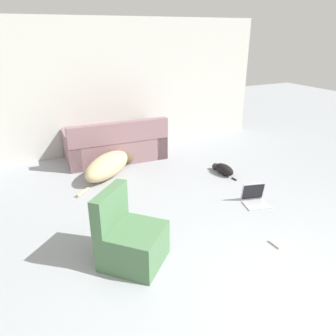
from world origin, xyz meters
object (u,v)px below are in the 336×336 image
Objects in this scene: laptop_open at (254,197)px; book_cream at (279,243)px; dog at (109,165)px; side_chair at (130,239)px; couch at (115,145)px; cat at (223,169)px.

laptop_open reaches higher than book_cream.
laptop_open is 2.32× the size of book_cream.
dog reaches higher than laptop_open.
side_chair is at bearing -141.60° from dog.
couch is 4.54× the size of laptop_open.
couch is 1.41× the size of dog.
book_cream is (-0.38, -0.88, -0.07)m from laptop_open.
couch is 3.02× the size of cat.
side_chair is at bearing 118.83° from cat.
cat is 3.48× the size of book_cream.
couch reaches higher than laptop_open.
side_chair reaches higher than laptop_open.
laptop_open is at bearing 118.45° from couch.
laptop_open is at bearing 66.72° from book_cream.
cat is at bearing -10.30° from side_chair.
dog is 2.37m from laptop_open.
couch is at bearing 24.15° from dog.
dog is 2.26m from side_chair.
book_cream is at bearing -98.26° from laptop_open.
couch is 0.78m from dog.
cat is 1.04m from laptop_open.
laptop_open is 0.49× the size of side_chair.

